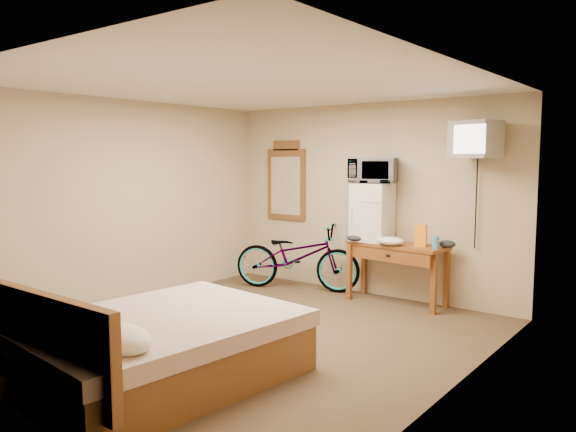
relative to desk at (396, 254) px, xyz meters
The scene contains 13 objects.
room 2.18m from the desk, 105.88° to the right, with size 4.60×4.64×2.50m.
desk is the anchor object (origin of this frame).
mini_fridge 0.61m from the desk, behind, with size 0.47×0.46×0.73m.
microwave 1.08m from the desk, behind, with size 0.57×0.39×0.32m, color silver.
snack_bag 0.43m from the desk, ahead, with size 0.13×0.08×0.26m, color orange.
blue_cup 0.56m from the desk, ahead, with size 0.08×0.08×0.14m, color #3B85CA.
cloth_cream 0.23m from the desk, 89.28° to the right, with size 0.33×0.25×0.10m, color silver.
cloth_dark_a 0.54m from the desk, 165.11° to the right, with size 0.25×0.19×0.09m, color black.
cloth_dark_b 0.65m from the desk, ahead, with size 0.20×0.16×0.09m, color black.
crt_television 1.66m from the desk, ahead, with size 0.55×0.62×0.41m.
wall_mirror 2.10m from the desk, behind, with size 0.67×0.04×1.14m.
bicycle 1.43m from the desk, behind, with size 0.61×1.74×0.91m, color black.
bed 3.42m from the desk, 97.16° to the right, with size 1.80×2.26×0.90m.
Camera 1 is at (3.66, -4.16, 1.80)m, focal length 35.00 mm.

